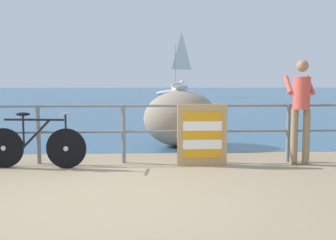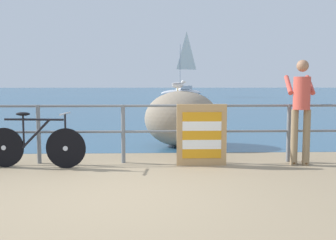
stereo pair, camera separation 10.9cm
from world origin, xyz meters
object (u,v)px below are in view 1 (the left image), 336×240
at_px(bicycle, 35,145).
at_px(folded_deckchair_stack, 202,135).
at_px(sailboat, 177,89).
at_px(breakwater_boulder_main, 181,119).
at_px(seagull, 177,84).
at_px(person_at_railing, 301,107).

relative_size(bicycle, folded_deckchair_stack, 1.63).
bearing_deg(sailboat, bicycle, 52.91).
xyz_separation_m(folded_deckchair_stack, breakwater_boulder_main, (-0.20, 2.01, 0.09)).
distance_m(bicycle, folded_deckchair_stack, 2.77).
height_order(bicycle, folded_deckchair_stack, folded_deckchair_stack).
xyz_separation_m(bicycle, breakwater_boulder_main, (2.57, 2.10, 0.22)).
relative_size(breakwater_boulder_main, seagull, 4.77).
distance_m(person_at_railing, folded_deckchair_stack, 1.75).
bearing_deg(person_at_railing, seagull, 53.45).
height_order(breakwater_boulder_main, sailboat, sailboat).
distance_m(breakwater_boulder_main, sailboat, 28.79).
bearing_deg(seagull, folded_deckchair_stack, -96.56).
xyz_separation_m(breakwater_boulder_main, sailboat, (2.04, 28.71, 0.10)).
height_order(person_at_railing, sailboat, sailboat).
height_order(breakwater_boulder_main, seagull, seagull).
distance_m(bicycle, person_at_railing, 4.48).
bearing_deg(seagull, sailboat, 71.15).
bearing_deg(person_at_railing, folded_deckchair_stack, 98.46).
relative_size(person_at_railing, seagull, 5.20).
bearing_deg(breakwater_boulder_main, bicycle, -140.68).
distance_m(folded_deckchair_stack, sailboat, 30.78).
distance_m(person_at_railing, breakwater_boulder_main, 2.79).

